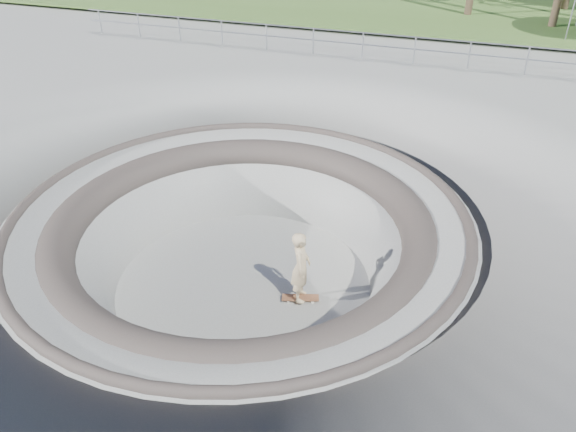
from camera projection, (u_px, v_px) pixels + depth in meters
The scene contains 6 objects.
ground at pixel (240, 214), 12.50m from camera, with size 180.00×180.00×0.00m, color #9D9D98.
skate_bowl at pixel (244, 279), 13.47m from camera, with size 14.00×14.00×4.10m.
distant_hills at pixel (485, 14), 60.93m from camera, with size 103.20×45.00×28.60m.
safety_railing at pixel (363, 45), 21.74m from camera, with size 25.00×0.06×1.03m.
skateboard at pixel (300, 298), 12.88m from camera, with size 0.88×0.49×0.09m.
skater at pixel (301, 267), 12.40m from camera, with size 0.64×0.42×1.76m, color #D2B688.
Camera 1 is at (4.51, -9.68, 6.59)m, focal length 35.00 mm.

